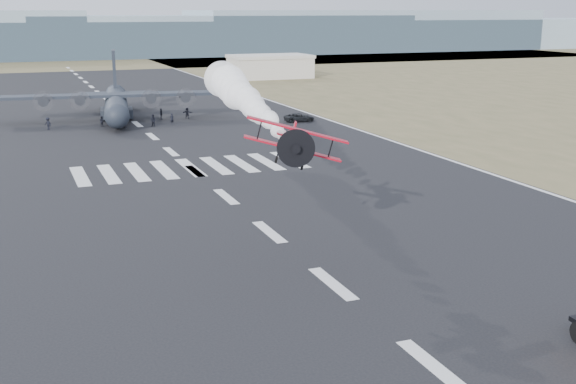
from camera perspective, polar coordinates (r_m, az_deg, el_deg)
ground at (r=37.61m, az=11.46°, el=-13.34°), size 500.00×500.00×0.00m
scrub_far at (r=258.98m, az=-17.48°, el=9.76°), size 500.00×80.00×0.00m
runway_markings at (r=91.33m, az=-9.23°, el=3.17°), size 60.00×260.00×0.01m
ridge_seg_d at (r=288.54m, az=-18.05°, el=11.41°), size 150.00×50.00×13.00m
ridge_seg_e at (r=299.81m, az=-5.31°, el=12.30°), size 150.00×50.00×15.00m
ridge_seg_f at (r=323.99m, az=6.06°, el=12.60°), size 150.00×50.00×17.00m
ridge_seg_g at (r=358.56m, az=15.53°, el=12.00°), size 150.00×50.00×13.00m
hangar_right at (r=189.67m, az=-1.43°, el=9.91°), size 20.50×12.50×5.90m
aerobatic_biplane at (r=47.47m, az=0.54°, el=4.00°), size 6.68×6.24×3.41m
smoke_trail at (r=78.64m, az=-4.43°, el=8.24°), size 8.76×38.79×4.27m
transport_aircraft at (r=120.47m, az=-13.43°, el=6.91°), size 36.35×29.82×10.49m
support_vehicle at (r=114.60m, az=0.90°, el=5.91°), size 4.93×2.56×1.33m
crew_a at (r=111.28m, az=-12.70°, el=5.46°), size 0.61×0.72×1.89m
crew_b at (r=111.46m, az=-10.61°, el=5.57°), size 1.02×1.03×1.85m
crew_c at (r=112.47m, az=-18.44°, el=5.15°), size 1.20×1.25×1.83m
crew_d at (r=118.73m, az=-9.99°, el=6.10°), size 0.96×1.17×1.78m
crew_e at (r=117.23m, az=-12.68°, el=5.84°), size 0.92×0.97×1.70m
crew_f at (r=119.17m, az=-7.97°, el=6.20°), size 1.71×1.24×1.78m
crew_g at (r=113.19m, az=-9.17°, el=5.73°), size 0.78×0.71×1.74m
crew_h at (r=113.40m, az=-14.50°, el=5.43°), size 0.87×0.87×1.56m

